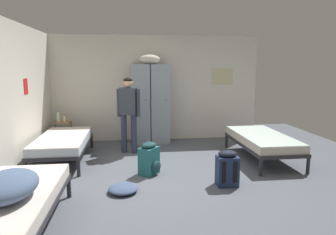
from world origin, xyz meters
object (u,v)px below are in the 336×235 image
(person_traveler, at_px, (128,108))
(clothes_pile_denim, at_px, (123,189))
(backpack_teal, at_px, (149,159))
(bed_right, at_px, (262,140))
(lotion_bottle, at_px, (64,118))
(water_bottle, at_px, (58,117))
(shelf_unit, at_px, (62,131))
(bed_left_rear, at_px, (63,142))
(bed_left_front, at_px, (11,201))
(bedding_heap, at_px, (7,186))
(backpack_navy, at_px, (227,169))
(locker_bank, at_px, (150,102))

(person_traveler, relative_size, clothes_pile_denim, 3.54)
(backpack_teal, relative_size, clothes_pile_denim, 1.24)
(clothes_pile_denim, bearing_deg, bed_right, 26.22)
(person_traveler, relative_size, lotion_bottle, 9.22)
(clothes_pile_denim, bearing_deg, water_bottle, 117.72)
(shelf_unit, height_order, lotion_bottle, lotion_bottle)
(shelf_unit, bearing_deg, bed_left_rear, -77.74)
(backpack_teal, bearing_deg, water_bottle, 132.32)
(bed_left_front, relative_size, person_traveler, 1.21)
(water_bottle, bearing_deg, backpack_teal, -47.68)
(bed_right, bearing_deg, bed_left_front, -148.86)
(lotion_bottle, bearing_deg, shelf_unit, 150.26)
(lotion_bottle, xyz_separation_m, clothes_pile_denim, (1.34, -2.78, -0.59))
(backpack_teal, bearing_deg, bed_left_rear, 149.40)
(person_traveler, xyz_separation_m, lotion_bottle, (-1.44, 0.67, -0.30))
(clothes_pile_denim, bearing_deg, bedding_heap, -133.54)
(bed_right, height_order, backpack_navy, backpack_navy)
(backpack_navy, bearing_deg, clothes_pile_denim, -177.02)
(backpack_teal, relative_size, backpack_navy, 1.00)
(locker_bank, xyz_separation_m, clothes_pile_denim, (-0.60, -2.94, -0.92))
(bed_right, bearing_deg, person_traveler, 163.02)
(backpack_teal, xyz_separation_m, backpack_navy, (1.14, -0.64, 0.00))
(bedding_heap, bearing_deg, backpack_navy, 25.02)
(bed_left_front, xyz_separation_m, backpack_teal, (1.59, 1.73, -0.12))
(shelf_unit, height_order, bed_left_front, shelf_unit)
(bed_right, bearing_deg, shelf_unit, 159.87)
(locker_bank, distance_m, bed_left_front, 4.35)
(person_traveler, bearing_deg, shelf_unit, 154.74)
(shelf_unit, relative_size, bed_left_rear, 0.30)
(water_bottle, relative_size, backpack_teal, 0.45)
(water_bottle, bearing_deg, bed_left_front, -85.09)
(bedding_heap, relative_size, person_traveler, 0.51)
(bed_right, distance_m, lotion_bottle, 4.29)
(bed_right, distance_m, water_bottle, 4.45)
(locker_bank, relative_size, backpack_navy, 3.76)
(bed_left_front, distance_m, backpack_teal, 2.35)
(bed_left_front, height_order, bed_left_rear, same)
(bedding_heap, distance_m, person_traveler, 3.51)
(lotion_bottle, relative_size, backpack_navy, 0.31)
(bedding_heap, bearing_deg, shelf_unit, 94.26)
(water_bottle, xyz_separation_m, lotion_bottle, (0.15, -0.06, -0.04))
(bed_left_front, height_order, backpack_navy, backpack_navy)
(backpack_navy, distance_m, clothes_pile_denim, 1.59)
(bed_left_front, bearing_deg, water_bottle, 94.91)
(backpack_teal, xyz_separation_m, clothes_pile_denim, (-0.43, -0.73, -0.21))
(backpack_navy, bearing_deg, water_bottle, 138.04)
(shelf_unit, relative_size, water_bottle, 2.30)
(bed_right, relative_size, backpack_navy, 3.45)
(bed_left_rear, xyz_separation_m, backpack_teal, (1.59, -0.94, -0.12))
(person_traveler, bearing_deg, locker_bank, 58.73)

